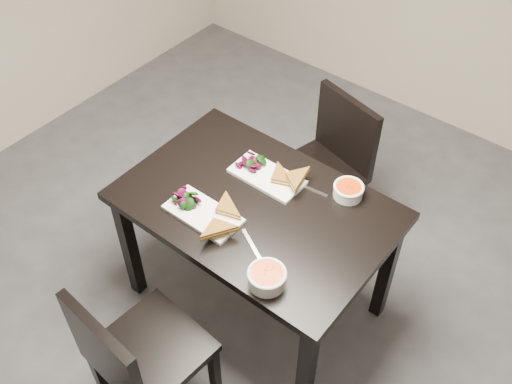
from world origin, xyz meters
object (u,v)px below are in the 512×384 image
Objects in this scene: plate_near at (203,214)px; soup_bowl_near at (267,277)px; chair_near at (135,356)px; table at (256,218)px; chair_far at (329,161)px; soup_bowl_far at (348,190)px; plate_far at (267,176)px.

soup_bowl_near is at bearing -14.16° from plate_near.
chair_near reaches higher than soup_bowl_near.
plate_near reaches higher than table.
soup_bowl_near is (0.34, -1.00, 0.31)m from chair_far.
plate_near is 2.47× the size of soup_bowl_far.
soup_bowl_far is (0.35, 0.14, 0.03)m from plate_far.
plate_far is (-0.06, 0.16, 0.11)m from table.
plate_far is 2.49× the size of soup_bowl_far.
soup_bowl_far is at bearing -35.54° from chair_far.
table is 8.68× the size of soup_bowl_far.
plate_near is (-0.13, -0.20, 0.11)m from table.
chair_far is (-0.03, 1.46, 0.00)m from chair_near.
table is 0.44m from soup_bowl_far.
chair_near is at bearing -106.01° from soup_bowl_far.
chair_near is 1.15m from soup_bowl_far.
plate_near is 2.19× the size of soup_bowl_near.
plate_near is at bearing 106.48° from chair_near.
chair_far reaches higher than soup_bowl_far.
chair_far is at bearing 95.66° from chair_near.
soup_bowl_near is at bearing -45.86° from table.
soup_bowl_near is at bearing -52.25° from plate_far.
chair_near is at bearing -78.05° from plate_near.
chair_near reaches higher than plate_far.
chair_far reaches higher than plate_near.
soup_bowl_near is (0.43, -0.11, 0.03)m from plate_near.
soup_bowl_near is at bearing 60.47° from chair_near.
table is at bearing 93.59° from chair_near.
chair_near is 6.15× the size of soup_bowl_far.
plate_near is 0.65m from soup_bowl_far.
chair_near is 1.00× the size of chair_far.
soup_bowl_far is at bearing 78.52° from chair_near.
chair_near is 2.49× the size of plate_near.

